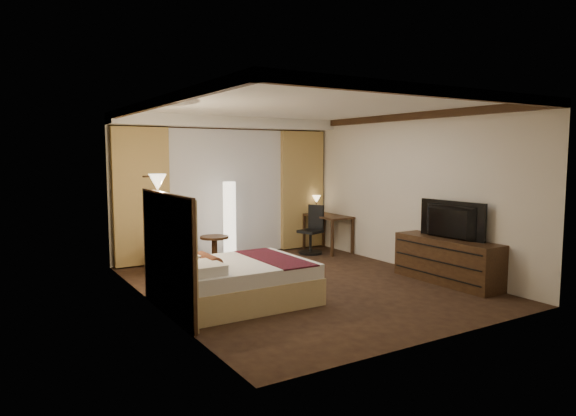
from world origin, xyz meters
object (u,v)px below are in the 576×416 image
dresser (447,261)px  armchair (171,251)px  floor_lamp (230,221)px  desk (328,233)px  television (447,217)px  side_table (215,252)px  bed (238,282)px  office_chair (311,230)px

dresser → armchair: bearing=139.3°
floor_lamp → desk: floor_lamp is taller
armchair → television: 4.56m
side_table → desk: size_ratio=0.50×
bed → dresser: bearing=-12.8°
television → desk: bearing=-2.7°
side_table → dresser: (2.65, -2.92, 0.07)m
side_table → floor_lamp: floor_lamp is taller
bed → floor_lamp: 2.78m
bed → television: size_ratio=1.59×
floor_lamp → bed: bearing=-112.8°
floor_lamp → dresser: (2.19, -3.26, -0.40)m
armchair → dresser: 4.53m
television → bed: bearing=74.0°
armchair → floor_lamp: floor_lamp is taller
armchair → television: size_ratio=0.60×
desk → television: size_ratio=0.94×
desk → television: television is taller
bed → television: 3.39m
armchair → office_chair: bearing=26.6°
dresser → television: (-0.03, 0.00, 0.69)m
bed → dresser: dresser is taller
side_table → office_chair: size_ratio=0.56×
office_chair → television: size_ratio=0.83×
bed → floor_lamp: bearing=67.2°
side_table → office_chair: bearing=3.4°
floor_lamp → side_table: bearing=-143.6°
floor_lamp → television: size_ratio=1.27×
armchair → side_table: 0.80m
bed → television: bearing=-12.9°
office_chair → side_table: bearing=164.8°
desk → office_chair: 0.48m
armchair → desk: size_ratio=0.64×
television → armchair: bearing=46.0°
bed → armchair: size_ratio=2.65×
office_chair → bed: bearing=-158.5°
side_table → television: size_ratio=0.47×
desk → office_chair: (-0.46, -0.05, 0.12)m
bed → armchair: (-0.19, 2.22, 0.08)m
bed → office_chair: office_chair is taller
office_chair → dresser: bearing=-99.2°
side_table → armchair: bearing=177.5°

